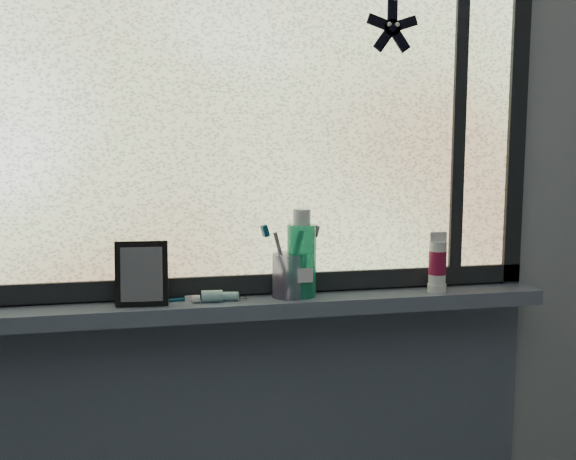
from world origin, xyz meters
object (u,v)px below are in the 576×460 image
(toothbrush_cup, at_px, (289,276))
(cream_tube, at_px, (438,260))
(mouthwash_bottle, at_px, (302,253))
(vanity_mirror, at_px, (142,274))

(toothbrush_cup, bearing_deg, cream_tube, -2.84)
(toothbrush_cup, bearing_deg, mouthwash_bottle, -0.36)
(vanity_mirror, bearing_deg, toothbrush_cup, 6.87)
(mouthwash_bottle, bearing_deg, cream_tube, -3.07)
(vanity_mirror, relative_size, mouthwash_bottle, 0.84)
(toothbrush_cup, distance_m, cream_tube, 0.41)
(mouthwash_bottle, height_order, cream_tube, mouthwash_bottle)
(mouthwash_bottle, relative_size, cream_tube, 1.63)
(vanity_mirror, height_order, mouthwash_bottle, mouthwash_bottle)
(vanity_mirror, relative_size, cream_tube, 1.38)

